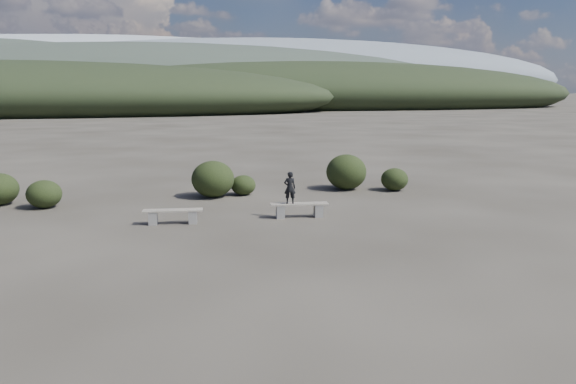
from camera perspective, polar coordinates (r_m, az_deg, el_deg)
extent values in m
plane|color=#2C2822|center=(12.30, 0.34, -8.05)|extent=(1200.00, 1200.00, 0.00)
cube|color=slate|center=(16.87, -13.55, -2.59)|extent=(0.27, 0.36, 0.38)
cube|color=slate|center=(16.78, -9.64, -2.52)|extent=(0.27, 0.36, 0.38)
cube|color=gray|center=(16.77, -11.63, -1.84)|extent=(1.75, 0.54, 0.05)
cube|color=slate|center=(17.24, -0.79, -2.01)|extent=(0.28, 0.37, 0.40)
cube|color=slate|center=(17.41, 3.10, -1.90)|extent=(0.28, 0.37, 0.40)
cube|color=gray|center=(17.27, 1.16, -1.23)|extent=(1.81, 0.56, 0.05)
imported|color=black|center=(17.13, 0.19, 0.44)|extent=(0.39, 0.28, 0.99)
ellipsoid|color=black|center=(20.36, -23.53, -0.19)|extent=(1.14, 1.14, 0.93)
ellipsoid|color=black|center=(20.71, -7.64, 1.31)|extent=(1.56, 1.56, 1.34)
ellipsoid|color=black|center=(21.06, -4.57, 0.70)|extent=(0.93, 0.93, 0.75)
ellipsoid|color=black|center=(22.28, 5.94, 2.04)|extent=(1.59, 1.59, 1.39)
ellipsoid|color=black|center=(22.31, 10.77, 1.27)|extent=(1.06, 1.06, 0.88)
ellipsoid|color=black|center=(103.77, -25.95, 8.62)|extent=(110.00, 40.00, 12.00)
ellipsoid|color=black|center=(127.08, 4.09, 9.94)|extent=(120.00, 44.00, 14.00)
ellipsoid|color=#2A342A|center=(171.37, -12.55, 10.56)|extent=(190.00, 64.00, 24.00)
ellipsoid|color=slate|center=(319.79, -0.10, 11.37)|extent=(340.00, 110.00, 44.00)
ellipsoid|color=#949EA7|center=(412.34, -17.37, 11.04)|extent=(460.00, 140.00, 56.00)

